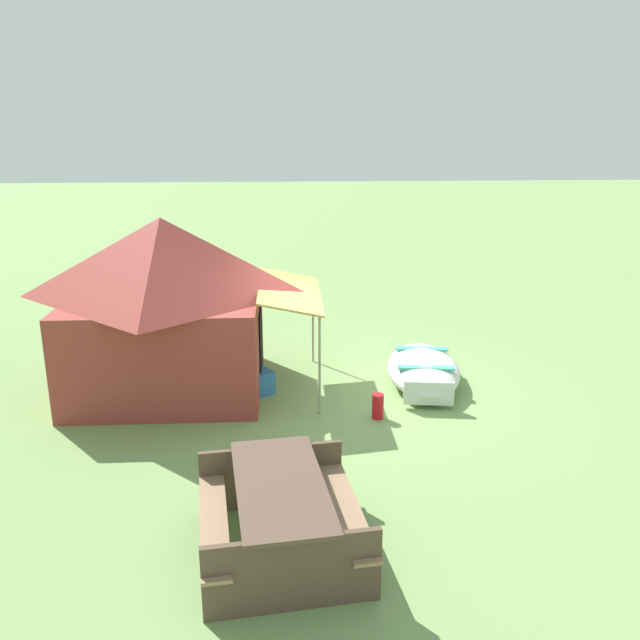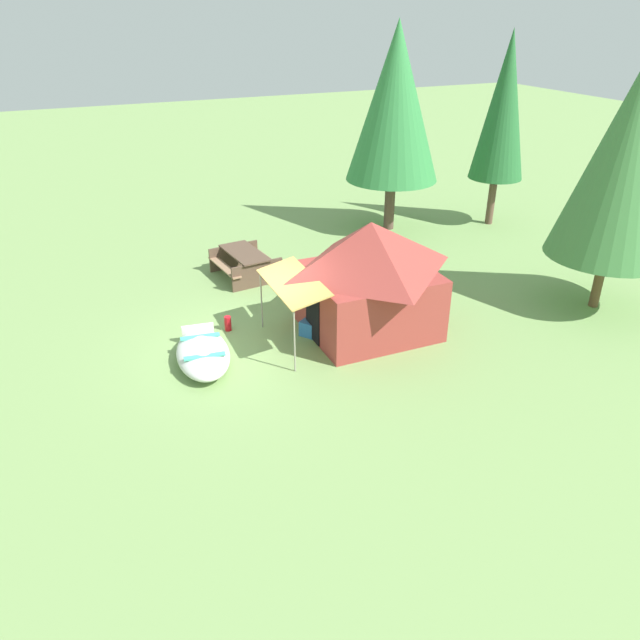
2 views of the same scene
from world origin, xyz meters
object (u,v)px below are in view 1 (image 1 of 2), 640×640
Objects in this scene: canvas_cabin_tent at (166,303)px; picnic_table at (281,508)px; fuel_can at (378,406)px; cooler_box at (257,380)px; beached_rowboat at (423,369)px.

picnic_table is (-4.27, -1.71, -0.93)m from canvas_cabin_tent.
canvas_cabin_tent is 4.69m from picnic_table.
picnic_table is 5.47× the size of fuel_can.
canvas_cabin_tent reaches higher than picnic_table.
cooler_box is at bearing -98.99° from canvas_cabin_tent.
cooler_box is at bearing 93.23° from beached_rowboat.
canvas_cabin_tent is at bearing 67.05° from fuel_can.
beached_rowboat is 4.20m from canvas_cabin_tent.
picnic_table is at bearing -158.21° from canvas_cabin_tent.
picnic_table is (-4.21, 2.33, 0.23)m from beached_rowboat.
fuel_can is at bearing -122.22° from cooler_box.
beached_rowboat is 4.28× the size of cooler_box.
beached_rowboat is 1.56m from fuel_can.
cooler_box is at bearing 4.87° from picnic_table.
cooler_box is (-0.15, 2.67, -0.06)m from beached_rowboat.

